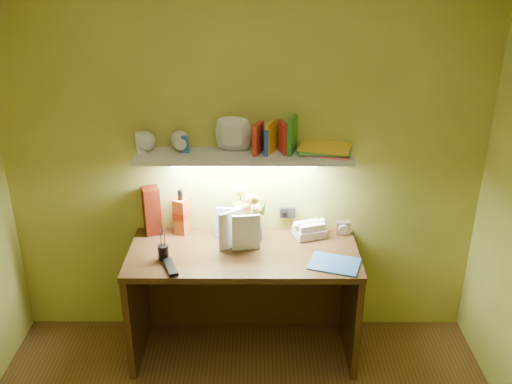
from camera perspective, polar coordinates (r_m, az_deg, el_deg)
desk at (r=3.68m, az=-1.22°, el=-11.00°), size 1.40×0.60×0.75m
flower_bouquet at (r=3.54m, az=-0.88°, el=-2.36°), size 0.26×0.26×0.33m
telephone at (r=3.64m, az=5.38°, el=-3.62°), size 0.22×0.19×0.11m
desk_clock at (r=3.69m, az=8.69°, el=-3.56°), size 0.09×0.05×0.09m
whisky_bottle at (r=3.65m, az=-7.49°, el=-1.96°), size 0.11×0.11×0.30m
whisky_box at (r=3.67m, az=-10.37°, el=-1.84°), size 0.13×0.13×0.32m
pen_cup at (r=3.41m, az=-9.28°, el=-5.50°), size 0.08×0.08×0.15m
art_card at (r=3.61m, az=-2.53°, el=-3.08°), size 0.19×0.06×0.19m
tv_remote at (r=3.34m, az=-8.56°, el=-7.42°), size 0.12×0.19×0.02m
blue_folder at (r=3.38m, az=7.84°, el=-7.12°), size 0.34×0.29×0.01m
desk_book_a at (r=3.43m, az=-3.73°, el=-4.13°), size 0.17×0.12×0.25m
desk_book_b at (r=3.43m, az=-2.42°, el=-4.16°), size 0.17×0.03×0.23m
wall_shelf at (r=3.39m, az=-1.32°, el=4.18°), size 1.31×0.31×0.25m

